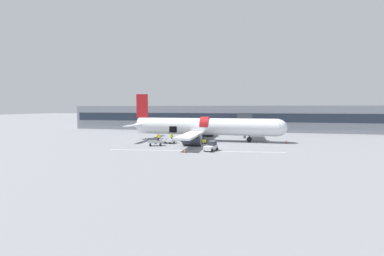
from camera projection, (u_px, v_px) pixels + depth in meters
name	position (u px, v px, depth m)	size (l,w,h in m)	color
ground_plane	(209.00, 146.00, 48.93)	(500.00, 500.00, 0.00)	slate
apron_marking_line	(195.00, 151.00, 43.46)	(29.74, 3.69, 0.01)	silver
terminal_strip	(226.00, 118.00, 83.87)	(102.89, 11.38, 7.91)	gray
jet_bridge_stub	(245.00, 119.00, 60.32)	(3.23, 9.45, 6.14)	#4C4C51
airplane	(203.00, 127.00, 56.94)	(34.96, 31.86, 10.46)	white
baggage_tug_lead	(211.00, 147.00, 43.64)	(2.41, 3.42, 1.62)	silver
baggage_tug_mid	(200.00, 140.00, 53.10)	(2.69, 2.87, 1.44)	yellow
baggage_cart_loading	(168.00, 141.00, 52.89)	(4.10, 2.48, 0.90)	silver
baggage_cart_queued	(156.00, 143.00, 49.35)	(3.67, 2.33, 1.10)	#B7BABF
ground_crew_loader_a	(160.00, 138.00, 55.15)	(0.39, 0.59, 1.71)	#1E2338
ground_crew_loader_b	(158.00, 137.00, 56.37)	(0.54, 0.48, 1.59)	black
ground_crew_driver	(181.00, 138.00, 54.83)	(0.51, 0.51, 1.61)	#2D2D33
ground_crew_supervisor	(172.00, 137.00, 55.74)	(0.64, 0.46, 1.82)	#1E2338
suitcase_on_tarmac_upright	(156.00, 142.00, 51.71)	(0.46, 0.35, 0.83)	#14472D
safety_cone_nose	(286.00, 141.00, 52.97)	(0.48, 0.48, 0.76)	black
safety_cone_engine_left	(185.00, 151.00, 41.77)	(0.54, 0.54, 0.68)	black
safety_cone_wingtip	(199.00, 145.00, 48.60)	(0.54, 0.54, 0.59)	black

